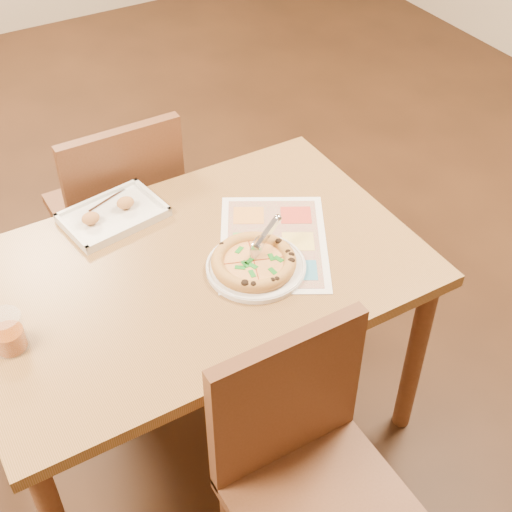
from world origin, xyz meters
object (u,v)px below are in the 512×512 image
chair_near (305,454)px  pizza_cutter (264,237)px  dining_table (194,288)px  plate (256,267)px  menu (273,242)px  glass_tumbler (8,334)px  chair_far (120,200)px  pizza (254,262)px  appetizer_tray (113,215)px

chair_near → pizza_cutter: bearing=69.6°
chair_near → dining_table: bearing=90.0°
plate → menu: 0.13m
plate → glass_tumbler: (-0.69, 0.06, 0.04)m
dining_table → chair_far: (-0.00, 0.60, -0.07)m
dining_table → chair_near: chair_near is taller
chair_near → plate: size_ratio=1.64×
pizza → glass_tumbler: size_ratio=2.22×
dining_table → menu: (0.26, -0.03, 0.09)m
plate → glass_tumbler: bearing=175.0°
pizza → glass_tumbler: bearing=175.3°
appetizer_tray → glass_tumbler: size_ratio=2.98×
chair_far → pizza_cutter: bearing=106.3°
dining_table → menu: 0.27m
pizza_cutter → glass_tumbler: pizza_cutter is taller
chair_near → appetizer_tray: (-0.12, 0.92, 0.17)m
chair_far → appetizer_tray: chair_far is taller
appetizer_tray → pizza: bearing=-57.9°
chair_near → plate: bearing=73.1°
chair_near → chair_far: (-0.00, 1.20, 0.00)m
chair_far → pizza: size_ratio=1.92×
dining_table → appetizer_tray: (-0.12, 0.32, 0.10)m
appetizer_tray → menu: bearing=-43.3°
pizza_cutter → menu: 0.11m
menu → appetizer_tray: bearing=136.7°
appetizer_tray → glass_tumbler: glass_tumbler is taller
pizza → appetizer_tray: size_ratio=0.74×
menu → glass_tumbler: bearing=-179.0°
plate → appetizer_tray: bearing=122.3°
chair_far → menu: size_ratio=1.06×
chair_far → pizza: chair_far is taller
chair_near → chair_far: size_ratio=1.00×
plate → appetizer_tray: appetizer_tray is taller
chair_near → pizza: (0.15, 0.50, 0.18)m
appetizer_tray → dining_table: bearing=-70.3°
dining_table → chair_far: size_ratio=2.77×
appetizer_tray → menu: appetizer_tray is taller
dining_table → pizza: size_ratio=5.32×
dining_table → chair_far: chair_far is taller
pizza_cutter → menu: size_ratio=0.30×
dining_table → appetizer_tray: size_ratio=3.96×
pizza_cutter → plate: bearing=-171.0°
plate → dining_table: bearing=146.4°
dining_table → chair_near: size_ratio=2.77×
pizza → glass_tumbler: 0.68m
chair_far → appetizer_tray: bearing=67.6°
appetizer_tray → chair_near: bearing=-82.9°
pizza_cutter → appetizer_tray: size_ratio=0.40×
dining_table → chair_near: (0.00, -0.60, -0.07)m
chair_far → pizza: bearing=101.9°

